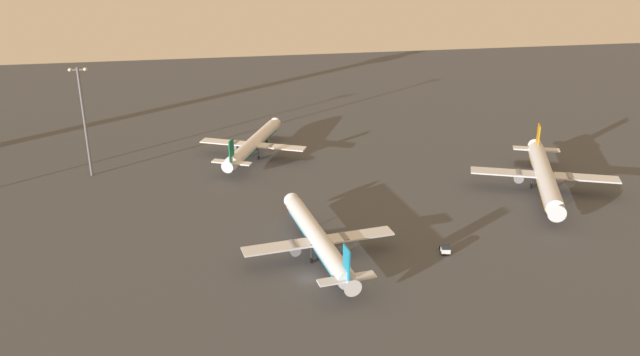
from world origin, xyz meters
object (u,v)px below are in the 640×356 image
object	(u,v)px
airplane_mid_apron	(544,175)
airplane_terminal_side	(253,144)
apron_light_west	(84,116)
pushback_tug	(445,249)
airplane_far_stand	(319,239)

from	to	relation	value
airplane_mid_apron	airplane_terminal_side	xyz separation A→B (m)	(-68.22, 37.61, -0.60)
airplane_terminal_side	apron_light_west	world-z (taller)	apron_light_west
airplane_terminal_side	pushback_tug	xyz separation A→B (m)	(33.66, -64.02, -2.74)
apron_light_west	airplane_far_stand	bearing A→B (deg)	-46.41
airplane_mid_apron	pushback_tug	xyz separation A→B (m)	(-34.57, -26.41, -3.33)
airplane_far_stand	airplane_terminal_side	world-z (taller)	airplane_far_stand
airplane_mid_apron	pushback_tug	size ratio (longest dim) A/B	13.03
airplane_mid_apron	airplane_terminal_side	size ratio (longest dim) A/B	1.18
airplane_far_stand	airplane_mid_apron	size ratio (longest dim) A/B	0.91
airplane_far_stand	apron_light_west	distance (m)	75.25
airplane_terminal_side	airplane_far_stand	bearing A→B (deg)	-57.77
airplane_far_stand	airplane_mid_apron	bearing A→B (deg)	13.09
airplane_far_stand	apron_light_west	size ratio (longest dim) A/B	1.39
pushback_tug	airplane_mid_apron	bearing A→B (deg)	-131.99
airplane_far_stand	airplane_mid_apron	world-z (taller)	airplane_mid_apron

